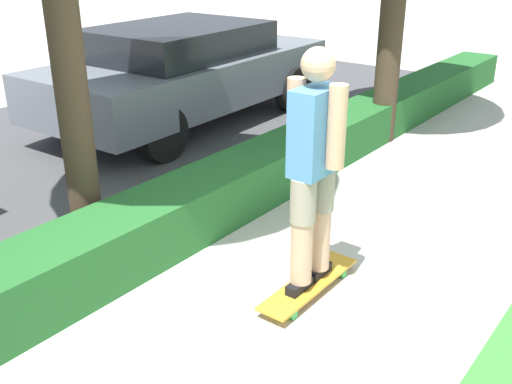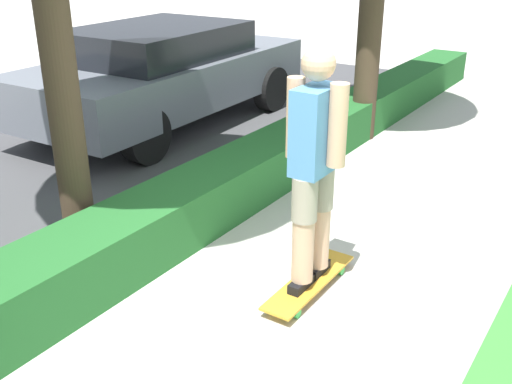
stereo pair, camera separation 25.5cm
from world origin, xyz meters
TOP-DOWN VIEW (x-y plane):
  - ground_plane at (0.00, 0.00)m, footprint 60.00×60.00m
  - hedge_row at (0.00, 1.60)m, footprint 16.04×0.60m
  - skateboard at (0.28, 0.24)m, footprint 1.01×0.24m
  - skater_person at (0.28, 0.24)m, footprint 0.50×0.44m
  - parked_car_middle at (2.93, 3.96)m, footprint 4.39×2.00m

SIDE VIEW (x-z plane):
  - ground_plane at x=0.00m, z-range 0.00..0.00m
  - skateboard at x=0.28m, z-range 0.03..0.12m
  - hedge_row at x=0.00m, z-range 0.00..0.48m
  - parked_car_middle at x=2.93m, z-range 0.05..1.39m
  - skater_person at x=0.28m, z-range 0.15..1.85m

